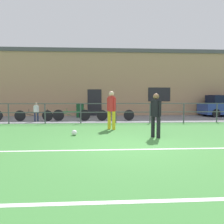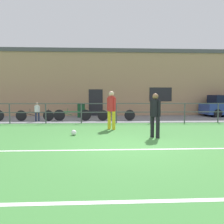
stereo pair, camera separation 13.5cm
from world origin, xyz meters
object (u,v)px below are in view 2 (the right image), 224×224
Objects in this scene: bicycle_parked_1 at (116,115)px; bicycle_parked_2 at (72,115)px; player_goalkeeper at (155,113)px; spectator_child at (37,111)px; bicycle_parked_3 at (35,115)px; soccer_ball_match at (74,133)px; trash_bin_0 at (81,110)px; player_winger at (111,108)px.

bicycle_parked_1 is 1.02× the size of bicycle_parked_2.
bicycle_parked_1 is (-1.04, 5.83, -0.56)m from player_goalkeeper.
bicycle_parked_3 is (-0.20, 0.16, -0.30)m from spectator_child.
spectator_child is 0.48× the size of bicycle_parked_1.
trash_bin_0 is at bearing 92.79° from soccer_ball_match.
player_winger reaches higher than soccer_ball_match.
bicycle_parked_1 is 2.30× the size of trash_bin_0.
trash_bin_0 is (0.34, 2.38, 0.16)m from bicycle_parked_2.
player_winger reaches higher than player_goalkeeper.
player_goalkeeper is 0.69× the size of bicycle_parked_1.
bicycle_parked_1 is at bearing -44.73° from trash_bin_0.
bicycle_parked_3 is at bearing 180.00° from bicycle_parked_2.
player_goalkeeper reaches higher than trash_bin_0.
player_winger reaches higher than bicycle_parked_2.
soccer_ball_match is 0.19× the size of spectator_child.
spectator_child is 0.39m from bicycle_parked_3.
soccer_ball_match is 0.09× the size of bicycle_parked_1.
trash_bin_0 is at bearing 147.38° from player_winger.
spectator_child is at bearing -133.96° from trash_bin_0.
player_winger is 4.34m from bicycle_parked_2.
bicycle_parked_2 is at bearing 0.00° from bicycle_parked_3.
bicycle_parked_3 is (-3.01, 5.18, 0.26)m from soccer_ball_match.
spectator_child is 0.49× the size of bicycle_parked_2.
bicycle_parked_3 is at bearing 180.00° from bicycle_parked_1.
player_winger is 8.25× the size of soccer_ball_match.
spectator_child is 1.11× the size of trash_bin_0.
spectator_child reaches higher than bicycle_parked_2.
player_winger is 2.37m from soccer_ball_match.
player_goalkeeper is 5.95m from bicycle_parked_1.
player_goalkeeper reaches higher than bicycle_parked_1.
bicycle_parked_1 is at bearing -31.33° from player_goalkeeper.
spectator_child reaches higher than bicycle_parked_1.
trash_bin_0 is at bearing 41.93° from bicycle_parked_3.
bicycle_parked_2 is 2.30m from bicycle_parked_3.
player_goalkeeper is 8.91m from trash_bin_0.
trash_bin_0 reaches higher than bicycle_parked_2.
player_goalkeeper is 0.70× the size of bicycle_parked_3.
bicycle_parked_3 reaches higher than soccer_ball_match.
trash_bin_0 is (-3.44, 8.21, -0.39)m from player_goalkeeper.
spectator_child reaches higher than trash_bin_0.
player_goalkeeper is at bearing -15.71° from player_winger.
trash_bin_0 reaches higher than soccer_ball_match.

